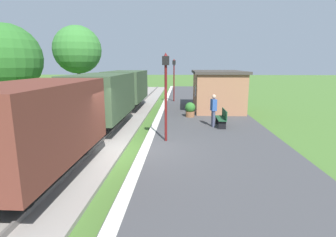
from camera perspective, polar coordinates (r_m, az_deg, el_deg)
name	(u,v)px	position (r m, az deg, el deg)	size (l,w,h in m)	color
ground_plane	(135,154)	(10.66, -7.11, -7.63)	(160.00, 160.00, 0.00)	#47702D
platform_slab	(217,153)	(10.56, 10.39, -7.21)	(6.00, 60.00, 0.25)	#424244
platform_edge_stripe	(145,148)	(10.52, -4.98, -6.39)	(0.36, 60.00, 0.01)	silver
track_ballast	(75,152)	(11.29, -19.28, -6.78)	(3.80, 60.00, 0.12)	gray
rail_near	(93,149)	(11.01, -15.83, -6.33)	(0.07, 60.00, 0.14)	slate
rail_far	(57,149)	(11.54, -22.66, -5.96)	(0.07, 60.00, 0.14)	slate
freight_train	(102,99)	(14.55, -14.00, 4.08)	(2.50, 19.40, 2.72)	brown
station_hut	(217,90)	(19.76, 10.44, 6.05)	(3.50, 5.80, 2.78)	#9E6B4C
bench_near_hut	(222,118)	(14.28, 11.53, 0.16)	(0.42, 1.50, 0.91)	#1E4C2D
person_waiting	(213,109)	(14.08, 9.73, 1.98)	(0.32, 0.42, 1.71)	#474C66
potted_planter	(190,109)	(16.65, 4.76, 1.97)	(0.64, 0.64, 0.92)	brown
lamp_post_near	(166,81)	(11.06, -0.48, 8.01)	(0.28, 0.28, 3.70)	#591414
lamp_post_far	(174,72)	(23.56, 1.29, 9.90)	(0.28, 0.28, 3.70)	#591414
tree_trackside_far	(6,59)	(21.50, -31.37, 10.92)	(4.67, 4.67, 6.20)	#4C3823
tree_field_left	(77,50)	(24.78, -18.87, 13.76)	(4.06, 4.06, 6.73)	#4C3823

